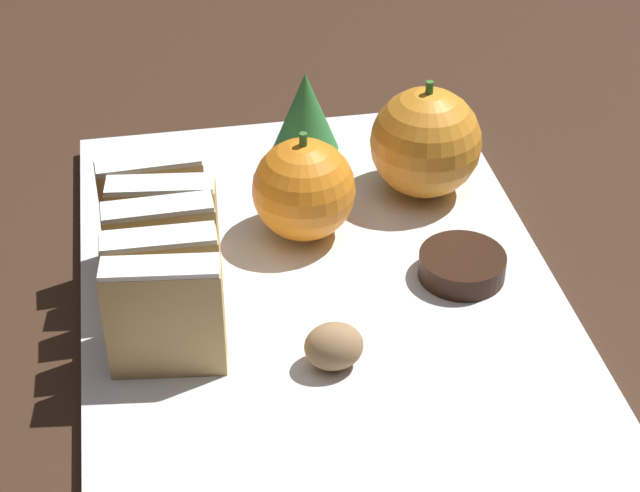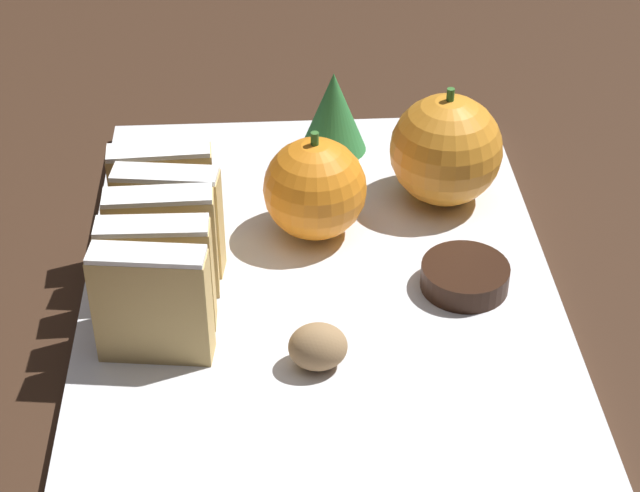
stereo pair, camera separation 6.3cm
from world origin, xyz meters
name	(u,v)px [view 1 (the left image)]	position (x,y,z in m)	size (l,w,h in m)	color
ground_plane	(320,301)	(0.00, 0.00, 0.00)	(6.00, 6.00, 0.00)	#382316
serving_platter	(320,293)	(0.00, 0.00, 0.01)	(0.29, 0.40, 0.01)	white
stollen_slice_front	(165,318)	(-0.09, -0.06, 0.05)	(0.06, 0.03, 0.07)	tan
stollen_slice_second	(163,287)	(-0.09, -0.03, 0.05)	(0.06, 0.02, 0.07)	tan
stollen_slice_third	(163,259)	(-0.09, 0.00, 0.05)	(0.06, 0.02, 0.07)	tan
stollen_slice_fourth	(165,232)	(-0.09, 0.02, 0.05)	(0.06, 0.03, 0.07)	tan
stollen_slice_fifth	(153,209)	(-0.09, 0.05, 0.05)	(0.06, 0.02, 0.07)	tan
orange_near	(426,143)	(0.09, 0.09, 0.05)	(0.07, 0.07, 0.08)	orange
orange_far	(309,189)	(0.00, 0.06, 0.04)	(0.07, 0.07, 0.07)	orange
walnut	(334,346)	(-0.01, -0.07, 0.03)	(0.03, 0.03, 0.03)	#9E7A51
chocolate_cookie	(462,265)	(0.09, -0.01, 0.02)	(0.05, 0.05, 0.02)	black
evergreen_sprig	(305,112)	(0.02, 0.16, 0.04)	(0.05, 0.05, 0.06)	#2D7538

